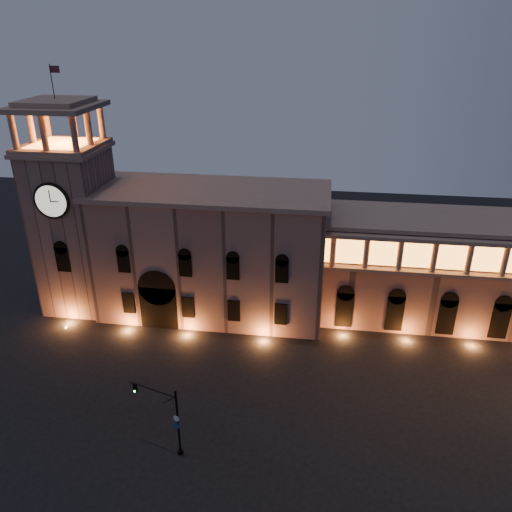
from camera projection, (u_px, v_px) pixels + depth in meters
name	position (u px, v px, depth m)	size (l,w,h in m)	color
ground	(187.00, 419.00, 50.88)	(160.00, 160.00, 0.00)	black
government_building	(211.00, 252.00, 67.15)	(30.80, 12.80, 17.60)	#856157
clock_tower	(75.00, 222.00, 67.04)	(9.80, 9.80, 32.40)	#856157
colonnade_wing	(470.00, 271.00, 65.25)	(40.60, 11.50, 14.50)	#805C52
traffic_light	(170.00, 418.00, 45.59)	(5.17, 1.83, 7.38)	black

